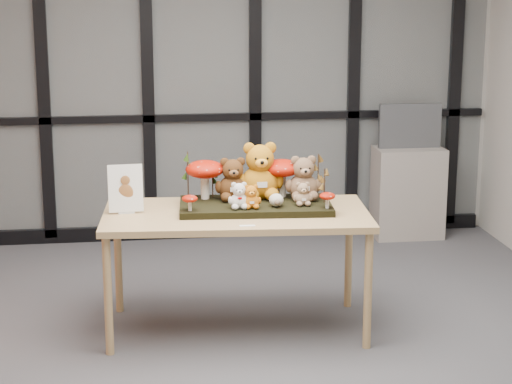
{
  "coord_description": "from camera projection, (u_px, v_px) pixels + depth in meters",
  "views": [
    {
      "loc": [
        -0.59,
        -5.26,
        2.25
      ],
      "look_at": [
        0.16,
        0.28,
        0.91
      ],
      "focal_mm": 65.0,
      "sensor_mm": 36.0,
      "label": 1
    }
  ],
  "objects": [
    {
      "name": "mushroom_front_right",
      "position": [
        327.0,
        200.0,
        5.72
      ],
      "size": [
        0.1,
        0.1,
        0.11
      ],
      "primitive_type": null,
      "color": "#9E1305",
      "rests_on": "diorama_tray"
    },
    {
      "name": "plush_cream_hedgehog",
      "position": [
        276.0,
        199.0,
        5.76
      ],
      "size": [
        0.07,
        0.07,
        0.09
      ],
      "primitive_type": null,
      "rotation": [
        0.0,
        0.0,
        -0.07
      ],
      "color": "beige",
      "rests_on": "diorama_tray"
    },
    {
      "name": "bear_brown_medium",
      "position": [
        233.0,
        176.0,
        5.92
      ],
      "size": [
        0.25,
        0.22,
        0.3
      ],
      "primitive_type": null,
      "rotation": [
        0.0,
        0.0,
        -0.07
      ],
      "color": "#4B2A11",
      "rests_on": "diorama_tray"
    },
    {
      "name": "bear_small_yellow",
      "position": [
        251.0,
        195.0,
        5.72
      ],
      "size": [
        0.13,
        0.12,
        0.16
      ],
      "primitive_type": null,
      "rotation": [
        0.0,
        0.0,
        -0.07
      ],
      "color": "orange",
      "rests_on": "diorama_tray"
    },
    {
      "name": "sign_holder",
      "position": [
        126.0,
        191.0,
        5.75
      ],
      "size": [
        0.22,
        0.07,
        0.31
      ],
      "rotation": [
        0.0,
        0.0,
        0.07
      ],
      "color": "silver",
      "rests_on": "display_table"
    },
    {
      "name": "label_card",
      "position": [
        247.0,
        226.0,
        5.49
      ],
      "size": [
        0.09,
        0.03,
        0.0
      ],
      "primitive_type": "cube",
      "color": "white",
      "rests_on": "display_table"
    },
    {
      "name": "bear_white_bow",
      "position": [
        239.0,
        194.0,
        5.71
      ],
      "size": [
        0.15,
        0.14,
        0.18
      ],
      "primitive_type": null,
      "rotation": [
        0.0,
        0.0,
        -0.07
      ],
      "color": "white",
      "rests_on": "diorama_tray"
    },
    {
      "name": "sprig_dry_mid_right",
      "position": [
        324.0,
        186.0,
        5.85
      ],
      "size": [
        0.05,
        0.05,
        0.22
      ],
      "primitive_type": null,
      "color": "brown",
      "rests_on": "diorama_tray"
    },
    {
      "name": "room_shell",
      "position": [
        235.0,
        74.0,
        5.28
      ],
      "size": [
        5.0,
        5.0,
        5.0
      ],
      "color": "#B6B3AC",
      "rests_on": "floor"
    },
    {
      "name": "bear_pooh_yellow",
      "position": [
        260.0,
        167.0,
        5.95
      ],
      "size": [
        0.33,
        0.3,
        0.4
      ],
      "primitive_type": null,
      "rotation": [
        0.0,
        0.0,
        -0.07
      ],
      "color": "#BC7513",
      "rests_on": "diorama_tray"
    },
    {
      "name": "mushroom_back_right",
      "position": [
        282.0,
        176.0,
        6.0
      ],
      "size": [
        0.24,
        0.24,
        0.27
      ],
      "primitive_type": null,
      "color": "#9E1305",
      "rests_on": "diorama_tray"
    },
    {
      "name": "floor",
      "position": [
        236.0,
        348.0,
        5.67
      ],
      "size": [
        5.0,
        5.0,
        0.0
      ],
      "primitive_type": "plane",
      "color": "#55555A",
      "rests_on": "ground"
    },
    {
      "name": "sprig_green_mid_left",
      "position": [
        213.0,
        180.0,
        5.99
      ],
      "size": [
        0.05,
        0.05,
        0.22
      ],
      "primitive_type": null,
      "color": "#15320B",
      "rests_on": "diorama_tray"
    },
    {
      "name": "mushroom_front_left",
      "position": [
        190.0,
        202.0,
        5.66
      ],
      "size": [
        0.1,
        0.1,
        0.11
      ],
      "primitive_type": null,
      "color": "#9E1305",
      "rests_on": "diorama_tray"
    },
    {
      "name": "glass_partition",
      "position": [
        202.0,
        74.0,
        7.72
      ],
      "size": [
        4.9,
        0.06,
        2.78
      ],
      "color": "#2D383F",
      "rests_on": "floor"
    },
    {
      "name": "diorama_tray",
      "position": [
        255.0,
        206.0,
        5.87
      ],
      "size": [
        0.99,
        0.54,
        0.04
      ],
      "primitive_type": "cube",
      "rotation": [
        0.0,
        0.0,
        -0.07
      ],
      "color": "black",
      "rests_on": "display_table"
    },
    {
      "name": "mushroom_back_left",
      "position": [
        205.0,
        178.0,
        5.94
      ],
      "size": [
        0.25,
        0.25,
        0.28
      ],
      "primitive_type": null,
      "color": "#9E1305",
      "rests_on": "diorama_tray"
    },
    {
      "name": "sprig_dry_far_right",
      "position": [
        318.0,
        176.0,
        5.96
      ],
      "size": [
        0.05,
        0.05,
        0.29
      ],
      "primitive_type": null,
      "color": "brown",
      "rests_on": "diorama_tray"
    },
    {
      "name": "sprig_green_centre",
      "position": [
        238.0,
        181.0,
        6.02
      ],
      "size": [
        0.05,
        0.05,
        0.21
      ],
      "primitive_type": null,
      "color": "#15320B",
      "rests_on": "diorama_tray"
    },
    {
      "name": "sprig_green_far_left",
      "position": [
        188.0,
        176.0,
        5.92
      ],
      "size": [
        0.05,
        0.05,
        0.31
      ],
      "primitive_type": null,
      "color": "#15320B",
      "rests_on": "diorama_tray"
    },
    {
      "name": "monitor",
      "position": [
        410.0,
        126.0,
        7.87
      ],
      "size": [
        0.54,
        0.06,
        0.38
      ],
      "color": "#4B4D52",
      "rests_on": "cabinet"
    },
    {
      "name": "bear_beige_small",
      "position": [
        303.0,
        192.0,
        5.79
      ],
      "size": [
        0.13,
        0.12,
        0.16
      ],
      "primitive_type": null,
      "rotation": [
        0.0,
        0.0,
        -0.07
      ],
      "color": "#9C7A59",
      "rests_on": "diorama_tray"
    },
    {
      "name": "display_table",
      "position": [
        236.0,
        222.0,
        5.82
      ],
      "size": [
        1.72,
        0.95,
        0.78
      ],
      "rotation": [
        0.0,
        0.0,
        -0.07
      ],
      "color": "tan",
      "rests_on": "floor"
    },
    {
      "name": "bear_tan_back",
      "position": [
        303.0,
        175.0,
        5.94
      ],
      "size": [
        0.25,
        0.23,
        0.31
      ],
      "primitive_type": null,
      "rotation": [
        0.0,
        0.0,
        -0.07
      ],
      "color": "brown",
      "rests_on": "diorama_tray"
    },
    {
      "name": "cabinet",
      "position": [
        408.0,
        193.0,
        7.98
      ],
      "size": [
        0.59,
        0.34,
        0.78
      ],
      "primitive_type": "cube",
      "color": "gray",
      "rests_on": "floor"
    }
  ]
}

